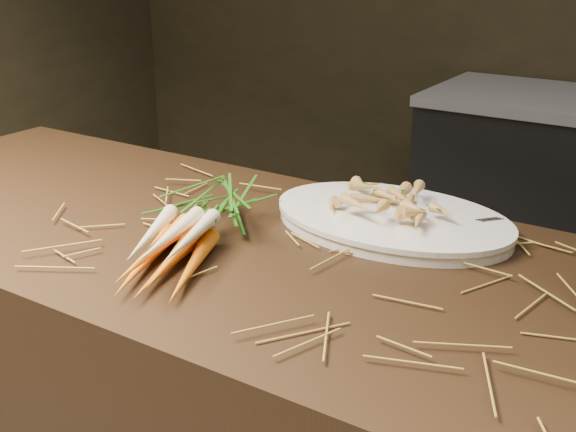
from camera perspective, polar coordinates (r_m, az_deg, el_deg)
name	(u,v)px	position (r m, az deg, el deg)	size (l,w,h in m)	color
straw_bedding	(363,267)	(1.16, 5.94, -4.03)	(1.40, 0.60, 0.02)	olive
root_veg_bunch	(196,221)	(1.26, -7.27, -0.37)	(0.28, 0.46, 0.08)	orange
serving_platter	(391,222)	(1.33, 8.17, -0.44)	(0.45, 0.30, 0.02)	white
roasted_veg_heap	(392,203)	(1.32, 8.26, 1.05)	(0.22, 0.16, 0.05)	#BA8040
serving_fork	(472,237)	(1.26, 14.34, -1.61)	(0.01, 0.17, 0.00)	silver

